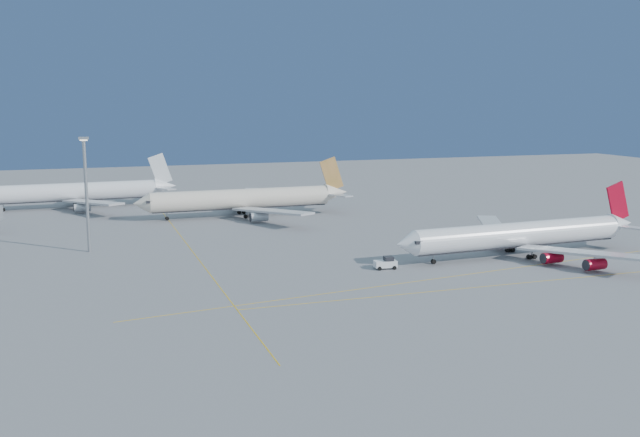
{
  "coord_description": "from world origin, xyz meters",
  "views": [
    {
      "loc": [
        -62.95,
        -124.03,
        33.7
      ],
      "look_at": [
        -11.76,
        27.55,
        7.0
      ],
      "focal_mm": 40.0,
      "sensor_mm": 36.0,
      "label": 1
    }
  ],
  "objects": [
    {
      "name": "airliner_third",
      "position": [
        -63.91,
        111.62,
        5.03
      ],
      "size": [
        61.89,
        57.06,
        16.61
      ],
      "rotation": [
        0.0,
        0.0,
        0.05
      ],
      "color": "white",
      "rests_on": "ground"
    },
    {
      "name": "taxiway_lines",
      "position": [
        -14.71,
        6.34,
        0.01
      ],
      "size": [
        118.86,
        140.0,
        0.02
      ],
      "color": "gold",
      "rests_on": "ground"
    },
    {
      "name": "light_mast",
      "position": [
        -61.96,
        40.89,
        15.15
      ],
      "size": [
        2.22,
        2.22,
        25.67
      ],
      "color": "gray",
      "rests_on": "ground"
    },
    {
      "name": "airliner_virgin",
      "position": [
        28.01,
        6.52,
        4.62
      ],
      "size": [
        62.08,
        55.7,
        15.31
      ],
      "rotation": [
        0.0,
        0.0,
        0.06
      ],
      "color": "white",
      "rests_on": "ground"
    },
    {
      "name": "airliner_etihad",
      "position": [
        -17.51,
        78.44,
        5.1
      ],
      "size": [
        64.07,
        59.33,
        16.75
      ],
      "rotation": [
        0.0,
        0.0,
        0.02
      ],
      "color": "beige",
      "rests_on": "ground"
    },
    {
      "name": "pushback_tug",
      "position": [
        -5.45,
        4.57,
        1.17
      ],
      "size": [
        4.67,
        3.11,
        2.51
      ],
      "rotation": [
        0.0,
        0.0,
        -0.1
      ],
      "color": "white",
      "rests_on": "ground"
    },
    {
      "name": "ground",
      "position": [
        0.0,
        0.0,
        0.0
      ],
      "size": [
        500.0,
        500.0,
        0.0
      ],
      "primitive_type": "plane",
      "color": "slate",
      "rests_on": "ground"
    }
  ]
}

